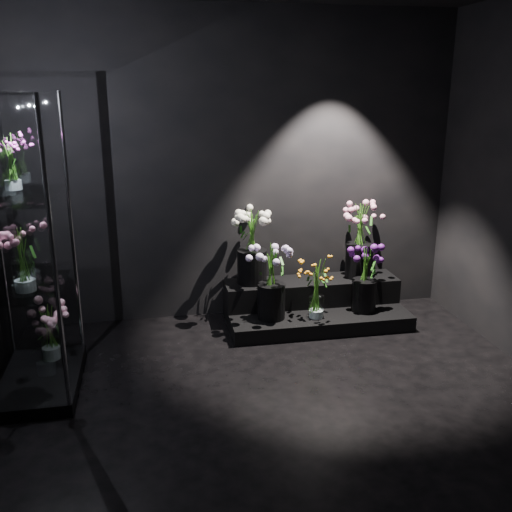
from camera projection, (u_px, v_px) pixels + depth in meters
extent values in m
plane|color=black|center=(292.00, 426.00, 3.71)|extent=(4.00, 4.00, 0.00)
plane|color=black|center=(241.00, 169.00, 5.19)|extent=(4.00, 0.00, 4.00)
plane|color=black|center=(497.00, 391.00, 1.42)|extent=(4.00, 0.00, 4.00)
cube|color=black|center=(316.00, 316.00, 5.30)|extent=(1.65, 0.73, 0.14)
cube|color=black|center=(311.00, 291.00, 5.42)|extent=(1.65, 0.37, 0.23)
cube|color=black|center=(40.00, 381.00, 4.19)|extent=(0.57, 0.95, 0.10)
cube|color=white|center=(28.00, 283.00, 3.97)|extent=(0.51, 0.89, 0.01)
cube|color=white|center=(17.00, 195.00, 3.79)|extent=(0.51, 0.89, 0.01)
cylinder|color=white|center=(316.00, 307.00, 5.06)|extent=(0.14, 0.14, 0.21)
cylinder|color=black|center=(271.00, 301.00, 5.04)|extent=(0.25, 0.25, 0.32)
cylinder|color=black|center=(364.00, 295.00, 5.21)|extent=(0.23, 0.23, 0.30)
cylinder|color=black|center=(252.00, 266.00, 5.26)|extent=(0.27, 0.27, 0.31)
cylinder|color=black|center=(358.00, 260.00, 5.42)|extent=(0.25, 0.25, 0.33)
cylinder|color=white|center=(24.00, 275.00, 3.77)|extent=(0.15, 0.15, 0.23)
cylinder|color=white|center=(12.00, 176.00, 3.92)|extent=(0.12, 0.12, 0.20)
cylinder|color=white|center=(50.00, 342.00, 4.38)|extent=(0.14, 0.14, 0.28)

